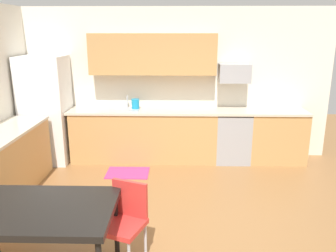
{
  "coord_description": "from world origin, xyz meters",
  "views": [
    {
      "loc": [
        0.11,
        -3.67,
        2.29
      ],
      "look_at": [
        0.0,
        1.0,
        1.0
      ],
      "focal_mm": 36.98,
      "sensor_mm": 36.0,
      "label": 1
    }
  ],
  "objects": [
    {
      "name": "ground_plane",
      "position": [
        0.0,
        0.0,
        0.0
      ],
      "size": [
        12.0,
        12.0,
        0.0
      ],
      "primitive_type": "plane",
      "color": "olive"
    },
    {
      "name": "upper_cabinets_back",
      "position": [
        -0.3,
        2.43,
        1.9
      ],
      "size": [
        2.2,
        0.34,
        0.7
      ],
      "primitive_type": "cube",
      "color": "tan"
    },
    {
      "name": "sink_faucet",
      "position": [
        -0.78,
        2.48,
        1.04
      ],
      "size": [
        0.02,
        0.02,
        0.24
      ],
      "primitive_type": "cylinder",
      "color": "#B2B5BA",
      "rests_on": "countertop_back"
    },
    {
      "name": "cabinet_run_back_right",
      "position": [
        1.91,
        2.3,
        0.45
      ],
      "size": [
        0.98,
        0.6,
        0.9
      ],
      "primitive_type": "cube",
      "color": "tan",
      "rests_on": "ground"
    },
    {
      "name": "dining_table",
      "position": [
        -1.14,
        -0.92,
        0.7
      ],
      "size": [
        1.4,
        0.9,
        0.77
      ],
      "color": "black",
      "rests_on": "ground"
    },
    {
      "name": "sink_basin",
      "position": [
        -0.78,
        2.3,
        0.88
      ],
      "size": [
        0.48,
        0.4,
        0.14
      ],
      "primitive_type": "cube",
      "color": "#A5A8AD",
      "rests_on": "countertop_back"
    },
    {
      "name": "wall_back",
      "position": [
        0.0,
        2.65,
        1.35
      ],
      "size": [
        5.8,
        0.1,
        2.7
      ],
      "primitive_type": "cube",
      "color": "silver",
      "rests_on": "ground"
    },
    {
      "name": "cabinet_run_left",
      "position": [
        -2.3,
        0.8,
        0.45
      ],
      "size": [
        0.6,
        2.0,
        0.9
      ],
      "primitive_type": "cube",
      "color": "tan",
      "rests_on": "ground"
    },
    {
      "name": "chair_near_table",
      "position": [
        -0.39,
        -0.63,
        0.5
      ],
      "size": [
        0.52,
        0.52,
        0.85
      ],
      "color": "red",
      "rests_on": "ground"
    },
    {
      "name": "microwave",
      "position": [
        1.12,
        2.4,
        1.58
      ],
      "size": [
        0.54,
        0.36,
        0.32
      ],
      "primitive_type": "cube",
      "color": "#9EA0A5"
    },
    {
      "name": "floor_mat",
      "position": [
        -0.69,
        1.65,
        0.01
      ],
      "size": [
        0.7,
        0.5,
        0.01
      ],
      "primitive_type": "cube",
      "color": "#CC3372",
      "rests_on": "ground"
    },
    {
      "name": "cabinet_run_back",
      "position": [
        -0.46,
        2.3,
        0.45
      ],
      "size": [
        2.57,
        0.6,
        0.9
      ],
      "primitive_type": "cube",
      "color": "tan",
      "rests_on": "ground"
    },
    {
      "name": "kettle",
      "position": [
        -0.61,
        2.35,
        1.02
      ],
      "size": [
        0.14,
        0.14,
        0.2
      ],
      "primitive_type": "cylinder",
      "color": "#198CBF",
      "rests_on": "countertop_back"
    },
    {
      "name": "refrigerator",
      "position": [
        -2.18,
        2.22,
        0.94
      ],
      "size": [
        0.76,
        0.7,
        1.88
      ],
      "primitive_type": "cube",
      "color": "white",
      "rests_on": "ground"
    },
    {
      "name": "countertop_left",
      "position": [
        -2.3,
        0.8,
        0.92
      ],
      "size": [
        0.64,
        2.0,
        0.04
      ],
      "primitive_type": "cube",
      "color": "beige",
      "rests_on": "cabinet_run_left"
    },
    {
      "name": "oven_range",
      "position": [
        1.12,
        2.3,
        0.46
      ],
      "size": [
        0.6,
        0.6,
        0.91
      ],
      "color": "#999BA0",
      "rests_on": "ground"
    },
    {
      "name": "countertop_back",
      "position": [
        0.0,
        2.3,
        0.92
      ],
      "size": [
        4.8,
        0.64,
        0.04
      ],
      "primitive_type": "cube",
      "color": "beige",
      "rests_on": "cabinet_run_back"
    }
  ]
}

